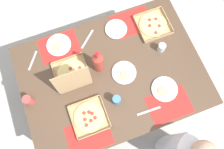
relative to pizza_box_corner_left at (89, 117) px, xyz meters
The scene contains 20 objects.
ground_plane 0.86m from the pizza_box_corner_left, 137.25° to the right, with size 6.00×6.00×0.00m, color beige.
dining_table 0.43m from the pizza_box_corner_left, 137.25° to the right, with size 1.60×1.14×0.74m.
placemat_near_left 0.97m from the pizza_box_corner_left, 133.43° to the right, with size 0.36×0.26×0.00m, color red.
placemat_near_right 0.71m from the pizza_box_corner_left, 85.69° to the right, with size 0.36×0.26×0.00m, color red.
placemat_far_left 0.68m from the pizza_box_corner_left, 168.38° to the left, with size 0.36×0.26×0.00m, color red.
placemat_far_right 0.15m from the pizza_box_corner_left, 68.83° to the left, with size 0.36×0.26×0.00m, color red.
pizza_box_corner_left is the anchor object (origin of this frame).
pizza_box_center 0.39m from the pizza_box_corner_left, 86.75° to the right, with size 0.30×0.30×0.33m.
pizza_box_edge_far 1.03m from the pizza_box_corner_left, 144.31° to the right, with size 0.30×0.30×0.04m.
plate_near_left 0.85m from the pizza_box_corner_left, 126.03° to the right, with size 0.21×0.21×0.02m.
plate_far_right 0.72m from the pizza_box_corner_left, 85.79° to the right, with size 0.22×0.22×0.03m.
plate_far_left 0.48m from the pizza_box_corner_left, 147.96° to the right, with size 0.22×0.22×0.03m.
plate_near_right 0.68m from the pizza_box_corner_left, behind, with size 0.23×0.23×0.03m.
soda_bottle 0.46m from the pizza_box_corner_left, 119.89° to the right, with size 0.09×0.09×0.32m.
cup_spare 0.52m from the pizza_box_corner_left, 35.43° to the right, with size 0.07×0.07×0.10m, color #BF4742.
cup_red 0.27m from the pizza_box_corner_left, 169.44° to the right, with size 0.07×0.07×0.10m, color teal.
cup_dark 0.88m from the pizza_box_corner_left, 156.43° to the right, with size 0.07×0.07×0.09m, color silver.
fork_by_near_right 0.73m from the pizza_box_corner_left, 64.37° to the right, with size 0.19×0.02×0.01m, color #B7B7BC.
knife_by_far_left 0.50m from the pizza_box_corner_left, 165.38° to the left, with size 0.21×0.02×0.01m, color #B7B7BC.
knife_by_far_right 0.72m from the pizza_box_corner_left, 107.31° to the right, with size 0.21×0.02×0.01m, color #B7B7BC.
Camera 1 is at (0.21, 0.56, 2.66)m, focal length 36.62 mm.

